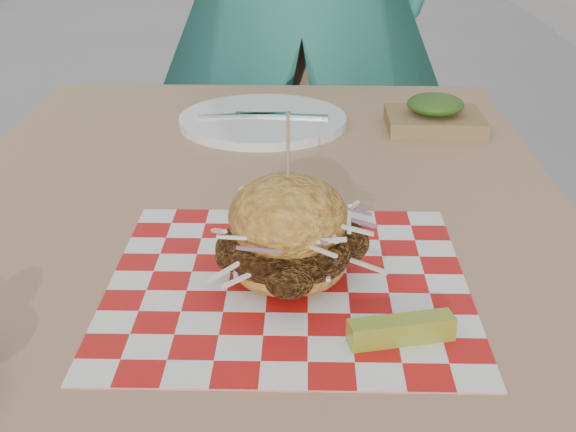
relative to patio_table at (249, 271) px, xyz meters
The scene contains 7 objects.
patio_table is the anchor object (origin of this frame).
patio_chair 0.95m from the patio_table, 88.07° to the left, with size 0.54×0.54×0.95m.
paper_liner 0.20m from the patio_table, 73.24° to the right, with size 0.36×0.36×0.00m, color red.
sandwich 0.22m from the patio_table, 73.24° to the right, with size 0.16×0.16×0.18m.
pickle_spear 0.33m from the patio_table, 61.05° to the right, with size 0.10×0.02×0.02m, color olive.
place_setting 0.36m from the patio_table, 89.99° to the left, with size 0.27×0.27×0.02m.
kraft_tray 0.45m from the patio_table, 51.23° to the left, with size 0.15×0.12×0.06m.
Camera 1 is at (0.21, -0.68, 1.14)m, focal length 50.00 mm.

